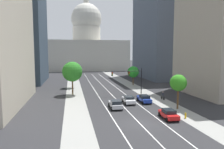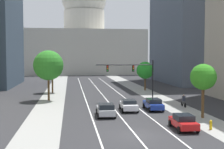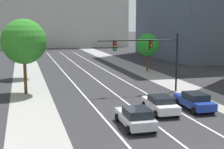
% 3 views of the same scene
% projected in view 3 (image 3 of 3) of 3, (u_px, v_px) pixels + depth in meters
% --- Properties ---
extents(ground_plane, '(400.00, 400.00, 0.00)m').
position_uv_depth(ground_plane, '(81.00, 68.00, 53.67)').
color(ground_plane, '#2B2B2D').
extents(sidewalk_left, '(4.02, 130.00, 0.01)m').
position_uv_depth(sidewalk_left, '(28.00, 75.00, 46.66)').
color(sidewalk_left, gray).
rests_on(sidewalk_left, ground).
extents(sidewalk_right, '(4.02, 130.00, 0.01)m').
position_uv_depth(sidewalk_right, '(141.00, 70.00, 51.17)').
color(sidewalk_right, gray).
rests_on(sidewalk_right, ground).
extents(lane_stripe_left, '(0.16, 90.00, 0.01)m').
position_uv_depth(lane_stripe_left, '(76.00, 86.00, 38.53)').
color(lane_stripe_left, white).
rests_on(lane_stripe_left, ground).
extents(lane_stripe_center, '(0.16, 90.00, 0.01)m').
position_uv_depth(lane_stripe_center, '(103.00, 85.00, 39.40)').
color(lane_stripe_center, white).
rests_on(lane_stripe_center, ground).
extents(lane_stripe_right, '(0.16, 90.00, 0.01)m').
position_uv_depth(lane_stripe_right, '(129.00, 83.00, 40.26)').
color(lane_stripe_right, white).
rests_on(lane_stripe_right, ground).
extents(capitol_building, '(44.58, 28.80, 39.55)m').
position_uv_depth(capitol_building, '(49.00, 4.00, 105.85)').
color(capitol_building, beige).
rests_on(capitol_building, ground).
extents(car_silver, '(2.16, 4.42, 1.52)m').
position_uv_depth(car_silver, '(136.00, 117.00, 23.34)').
color(car_silver, '#B2B5BA').
rests_on(car_silver, ground).
extents(car_blue, '(2.01, 4.63, 1.48)m').
position_uv_depth(car_blue, '(194.00, 101.00, 28.25)').
color(car_blue, '#1E389E').
rests_on(car_blue, ground).
extents(car_white, '(2.21, 4.49, 1.43)m').
position_uv_depth(car_white, '(160.00, 104.00, 27.17)').
color(car_white, silver).
rests_on(car_white, ground).
extents(traffic_signal_mast, '(8.82, 0.39, 6.30)m').
position_uv_depth(traffic_signal_mast, '(152.00, 51.00, 34.48)').
color(traffic_signal_mast, black).
rests_on(traffic_signal_mast, ground).
extents(street_tree_near_left, '(4.65, 4.65, 7.83)m').
position_uv_depth(street_tree_near_left, '(24.00, 42.00, 33.59)').
color(street_tree_near_left, '#51381E').
rests_on(street_tree_near_left, ground).
extents(street_tree_mid_left, '(3.80, 3.80, 6.48)m').
position_uv_depth(street_tree_mid_left, '(23.00, 44.00, 43.30)').
color(street_tree_mid_left, '#51381E').
rests_on(street_tree_mid_left, ground).
extents(street_tree_far_right, '(3.47, 3.47, 5.79)m').
position_uv_depth(street_tree_far_right, '(148.00, 45.00, 49.88)').
color(street_tree_far_right, '#51381E').
rests_on(street_tree_far_right, ground).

